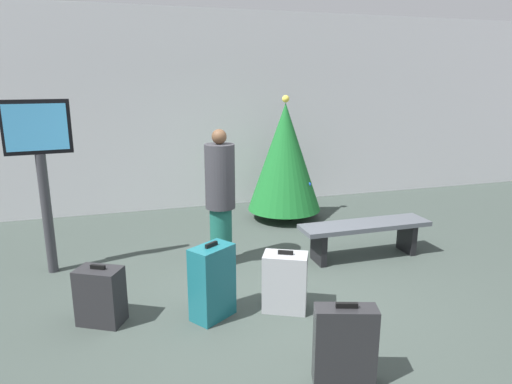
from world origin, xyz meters
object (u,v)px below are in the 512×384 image
object	(u,v)px
traveller_0	(220,195)
suitcase_2	(285,282)
suitcase_0	(212,282)
suitcase_1	(100,296)
flight_info_kiosk	(40,158)
holiday_tree	(285,157)
waiting_bench	(365,231)
suitcase_3	(345,345)

from	to	relation	value
traveller_0	suitcase_2	bearing A→B (deg)	-75.26
suitcase_0	suitcase_1	xyz separation A→B (m)	(-1.07, 0.21, -0.09)
flight_info_kiosk	suitcase_2	xyz separation A→B (m)	(2.43, -1.74, -1.13)
holiday_tree	suitcase_0	distance (m)	3.52
waiting_bench	suitcase_0	world-z (taller)	suitcase_0
suitcase_2	suitcase_3	size ratio (longest dim) A/B	0.95
waiting_bench	suitcase_2	bearing A→B (deg)	-145.78
flight_info_kiosk	suitcase_0	world-z (taller)	flight_info_kiosk
waiting_bench	suitcase_1	xyz separation A→B (m)	(-3.32, -0.75, -0.09)
holiday_tree	traveller_0	xyz separation A→B (m)	(-1.46, -1.61, -0.15)
waiting_bench	flight_info_kiosk	bearing A→B (deg)	169.82
suitcase_2	suitcase_3	bearing A→B (deg)	-88.49
traveller_0	suitcase_0	bearing A→B (deg)	-106.31
holiday_tree	suitcase_1	distance (m)	4.05
flight_info_kiosk	suitcase_3	distance (m)	4.01
suitcase_0	suitcase_1	world-z (taller)	suitcase_0
holiday_tree	flight_info_kiosk	world-z (taller)	flight_info_kiosk
suitcase_1	suitcase_2	bearing A→B (deg)	-8.71
flight_info_kiosk	suitcase_3	xyz separation A→B (m)	(2.46, -2.97, -1.11)
traveller_0	suitcase_3	xyz separation A→B (m)	(0.39, -2.60, -0.59)
holiday_tree	suitcase_2	distance (m)	3.27
flight_info_kiosk	suitcase_2	world-z (taller)	flight_info_kiosk
traveller_0	suitcase_1	distance (m)	1.92
suitcase_0	waiting_bench	bearing A→B (deg)	23.10
suitcase_2	flight_info_kiosk	bearing A→B (deg)	144.37
suitcase_0	suitcase_2	world-z (taller)	suitcase_0
suitcase_2	suitcase_3	xyz separation A→B (m)	(0.03, -1.23, 0.02)
traveller_0	suitcase_0	distance (m)	1.46
suitcase_3	traveller_0	bearing A→B (deg)	98.60
traveller_0	suitcase_2	size ratio (longest dim) A/B	2.68
traveller_0	flight_info_kiosk	bearing A→B (deg)	170.01
holiday_tree	suitcase_1	xyz separation A→B (m)	(-2.91, -2.71, -0.78)
flight_info_kiosk	suitcase_1	distance (m)	1.96
suitcase_1	suitcase_3	distance (m)	2.38
suitcase_0	suitcase_3	xyz separation A→B (m)	(0.78, -1.30, -0.05)
waiting_bench	suitcase_3	size ratio (longest dim) A/B	2.58
suitcase_1	suitcase_0	bearing A→B (deg)	-11.17
holiday_tree	suitcase_0	bearing A→B (deg)	-122.29
suitcase_3	waiting_bench	bearing A→B (deg)	56.72
traveller_0	suitcase_3	distance (m)	2.70
traveller_0	holiday_tree	bearing A→B (deg)	47.79
holiday_tree	traveller_0	size ratio (longest dim) A/B	1.19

